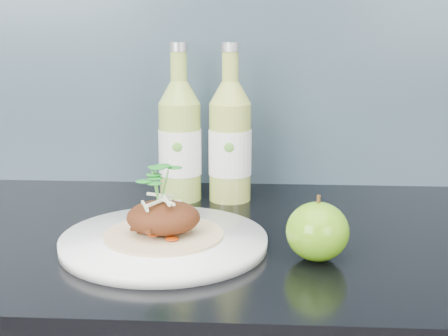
# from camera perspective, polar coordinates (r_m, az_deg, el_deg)

# --- Properties ---
(dinner_plate) EXTENTS (0.38, 0.38, 0.02)m
(dinner_plate) POSITION_cam_1_polar(r_m,az_deg,el_deg) (0.88, -5.51, -6.70)
(dinner_plate) COLOR white
(dinner_plate) RESTS_ON kitchen_counter
(pork_taco) EXTENTS (0.17, 0.17, 0.10)m
(pork_taco) POSITION_cam_1_polar(r_m,az_deg,el_deg) (0.86, -5.56, -4.37)
(pork_taco) COLOR tan
(pork_taco) RESTS_ON dinner_plate
(green_apple) EXTENTS (0.09, 0.09, 0.09)m
(green_apple) POSITION_cam_1_polar(r_m,az_deg,el_deg) (0.83, 8.54, -5.76)
(green_apple) COLOR #3A880E
(green_apple) RESTS_ON kitchen_counter
(cider_bottle_left) EXTENTS (0.09, 0.09, 0.27)m
(cider_bottle_left) POSITION_cam_1_polar(r_m,az_deg,el_deg) (1.08, -4.05, 2.44)
(cider_bottle_left) COLOR #9AB44B
(cider_bottle_left) RESTS_ON kitchen_counter
(cider_bottle_right) EXTENTS (0.09, 0.09, 0.27)m
(cider_bottle_right) POSITION_cam_1_polar(r_m,az_deg,el_deg) (1.08, 0.56, 2.42)
(cider_bottle_right) COLOR #A4B44B
(cider_bottle_right) RESTS_ON kitchen_counter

